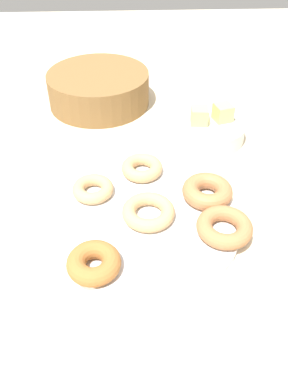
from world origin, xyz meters
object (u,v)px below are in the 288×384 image
(donut_2, at_px, (207,191))
(melon_chunk_right, at_px, (223,113))
(donut_0, at_px, (93,189))
(donut_plate, at_px, (145,220))
(fruit_bowl, at_px, (210,131))
(donut_1, at_px, (143,168))
(donut_4, at_px, (94,263))
(basket, at_px, (99,89))
(donut_5, at_px, (224,227))
(donut_3, at_px, (148,213))
(melon_chunk_left, at_px, (199,116))

(donut_2, bearing_deg, melon_chunk_right, 73.06)
(donut_0, height_order, melon_chunk_right, melon_chunk_right)
(donut_plate, bearing_deg, fruit_bowl, 59.00)
(donut_plate, xyz_separation_m, melon_chunk_right, (0.18, 0.27, 0.05))
(donut_1, distance_m, donut_4, 0.24)
(donut_1, relative_size, basket, 0.32)
(donut_5, bearing_deg, donut_0, 153.94)
(donut_3, relative_size, melon_chunk_right, 2.49)
(donut_5, bearing_deg, donut_3, 162.16)
(donut_0, relative_size, basket, 0.30)
(donut_0, height_order, donut_2, donut_2)
(donut_plate, height_order, basket, basket)
(donut_2, relative_size, basket, 0.36)
(donut_2, xyz_separation_m, melon_chunk_right, (0.07, 0.22, 0.03))
(donut_3, distance_m, melon_chunk_left, 0.29)
(fruit_bowl, bearing_deg, donut_4, -122.74)
(fruit_bowl, bearing_deg, melon_chunk_right, 23.20)
(donut_0, height_order, donut_5, donut_5)
(donut_1, bearing_deg, donut_4, -109.72)
(donut_0, relative_size, donut_4, 0.92)
(donut_plate, distance_m, basket, 0.44)
(basket, xyz_separation_m, melon_chunk_right, (0.28, -0.16, 0.02))
(donut_plate, xyz_separation_m, donut_3, (0.01, -0.00, 0.02))
(donut_0, bearing_deg, donut_2, -5.50)
(donut_plate, xyz_separation_m, melon_chunk_left, (0.13, 0.26, 0.05))
(donut_0, distance_m, melon_chunk_left, 0.29)
(donut_1, height_order, melon_chunk_right, melon_chunk_right)
(donut_plate, xyz_separation_m, donut_5, (0.13, -0.04, 0.02))
(melon_chunk_left, height_order, melon_chunk_right, same)
(donut_plate, distance_m, donut_5, 0.13)
(basket, height_order, melon_chunk_right, basket)
(fruit_bowl, bearing_deg, donut_0, -141.71)
(donut_2, height_order, donut_4, donut_2)
(donut_4, xyz_separation_m, melon_chunk_left, (0.21, 0.36, 0.03))
(donut_0, bearing_deg, donut_1, 31.71)
(melon_chunk_right, bearing_deg, fruit_bowl, -156.80)
(donut_3, bearing_deg, melon_chunk_left, 64.88)
(donut_0, relative_size, melon_chunk_right, 2.07)
(donut_plate, relative_size, donut_3, 3.62)
(melon_chunk_right, bearing_deg, melon_chunk_left, -167.91)
(donut_4, bearing_deg, donut_5, 17.47)
(donut_5, bearing_deg, melon_chunk_left, 89.59)
(donut_plate, distance_m, donut_3, 0.02)
(donut_3, bearing_deg, donut_1, 91.73)
(donut_3, xyz_separation_m, basket, (-0.10, 0.43, 0.01))
(melon_chunk_right, bearing_deg, donut_0, -142.97)
(donut_0, xyz_separation_m, melon_chunk_left, (0.22, 0.19, 0.03))
(melon_chunk_right, bearing_deg, donut_4, -124.76)
(donut_4, height_order, basket, basket)
(donut_3, height_order, melon_chunk_right, melon_chunk_right)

